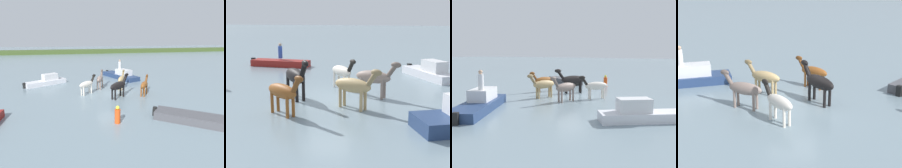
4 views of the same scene
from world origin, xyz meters
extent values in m
plane|color=gray|center=(0.00, 0.00, 0.00)|extent=(202.63, 202.63, 0.00)
ellipsoid|color=gray|center=(-0.67, 2.28, 1.02)|extent=(1.18, 1.91, 0.62)
cylinder|color=gray|center=(-0.61, 2.85, 0.51)|extent=(0.14, 0.14, 1.02)
cylinder|color=gray|center=(-0.33, 2.74, 0.51)|extent=(0.14, 0.14, 1.02)
cylinder|color=gray|center=(-1.01, 1.82, 0.51)|extent=(0.14, 0.14, 1.02)
cylinder|color=gray|center=(-0.73, 1.71, 0.51)|extent=(0.14, 0.14, 1.02)
cylinder|color=#63544C|center=(-0.31, 3.19, 1.42)|extent=(0.41, 0.60, 0.68)
ellipsoid|color=#63544C|center=(-0.24, 3.37, 1.70)|extent=(0.38, 0.55, 0.27)
ellipsoid|color=black|center=(0.30, -1.34, 1.13)|extent=(1.97, 1.74, 0.69)
cylinder|color=black|center=(0.67, -0.83, 0.56)|extent=(0.15, 0.15, 1.13)
cylinder|color=black|center=(0.88, -1.09, 0.56)|extent=(0.15, 0.15, 1.13)
cylinder|color=black|center=(-0.28, -1.59, 0.56)|extent=(0.15, 0.15, 1.13)
cylinder|color=black|center=(-0.08, -1.85, 0.56)|extent=(0.15, 0.15, 1.13)
cylinder|color=black|center=(1.14, -0.67, 1.57)|extent=(0.64, 0.57, 0.75)
ellipsoid|color=black|center=(1.31, -0.53, 1.88)|extent=(0.58, 0.53, 0.30)
ellipsoid|color=tan|center=(1.44, 1.60, 1.02)|extent=(1.34, 1.89, 0.62)
cylinder|color=tan|center=(1.57, 2.16, 0.51)|extent=(0.14, 0.14, 1.02)
cylinder|color=tan|center=(1.83, 2.02, 0.51)|extent=(0.14, 0.14, 1.02)
cylinder|color=tan|center=(1.05, 1.17, 0.51)|extent=(0.14, 0.14, 1.02)
cylinder|color=tan|center=(1.32, 1.03, 0.51)|extent=(0.14, 0.14, 1.02)
cylinder|color=olive|center=(1.90, 2.47, 1.43)|extent=(0.45, 0.60, 0.68)
ellipsoid|color=olive|center=(1.99, 2.64, 1.70)|extent=(0.42, 0.55, 0.27)
ellipsoid|color=silver|center=(-2.27, 0.43, 0.97)|extent=(1.65, 1.55, 0.59)
cylinder|color=silver|center=(-1.97, 0.88, 0.48)|extent=(0.13, 0.13, 0.97)
cylinder|color=silver|center=(-1.78, 0.67, 0.48)|extent=(0.13, 0.13, 0.97)
cylinder|color=silver|center=(-2.75, 0.18, 0.48)|extent=(0.13, 0.13, 0.97)
cylinder|color=silver|center=(-2.57, -0.03, 0.48)|extent=(0.13, 0.13, 0.97)
cylinder|color=black|center=(-1.57, 1.05, 1.35)|extent=(0.54, 0.51, 0.65)
ellipsoid|color=black|center=(-1.44, 1.17, 1.62)|extent=(0.49, 0.47, 0.26)
ellipsoid|color=brown|center=(2.87, -1.05, 0.98)|extent=(1.44, 1.75, 0.60)
cylinder|color=brown|center=(3.05, -0.53, 0.49)|extent=(0.13, 0.13, 0.98)
cylinder|color=brown|center=(3.29, -0.69, 0.49)|extent=(0.13, 0.13, 0.98)
cylinder|color=brown|center=(2.45, -1.40, 0.49)|extent=(0.13, 0.13, 0.98)
cylinder|color=brown|center=(2.68, -1.57, 0.49)|extent=(0.13, 0.13, 0.98)
cylinder|color=brown|center=(3.40, -0.28, 1.36)|extent=(0.48, 0.56, 0.65)
ellipsoid|color=brown|center=(3.51, -0.12, 1.63)|extent=(0.44, 0.51, 0.26)
cube|color=navy|center=(2.85, 6.98, 0.19)|extent=(3.73, 6.09, 0.68)
cube|color=silver|center=(3.11, 6.32, 0.88)|extent=(1.86, 2.40, 0.70)
cube|color=black|center=(1.71, -5.70, 0.25)|extent=(0.36, 0.37, 0.71)
cylinder|color=silver|center=(2.74, 6.86, 1.70)|extent=(0.32, 0.32, 0.95)
sphere|color=tan|center=(2.74, 6.86, 2.30)|extent=(0.24, 0.24, 0.24)
camera|label=1|loc=(-3.99, -17.00, 5.19)|focal=30.91mm
camera|label=2|loc=(15.02, 3.62, 4.02)|focal=52.81mm
camera|label=3|loc=(-8.08, 18.81, 3.56)|focal=42.46mm
camera|label=4|loc=(-15.42, -1.04, 5.96)|focal=52.00mm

